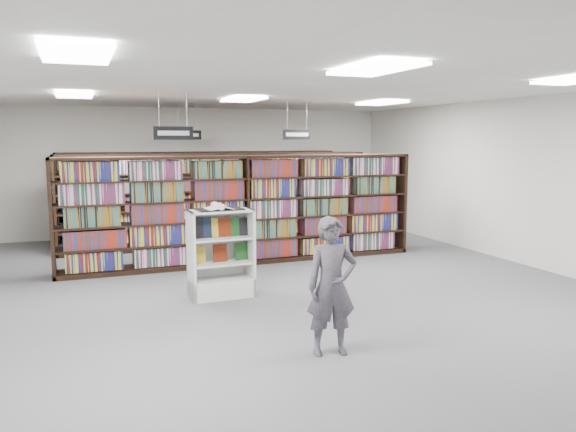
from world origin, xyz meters
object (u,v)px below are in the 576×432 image
object	(u,v)px
endcap_display	(221,267)
open_book	(219,208)
bookshelf_row_near	(244,210)
shopper	(332,286)

from	to	relation	value
endcap_display	open_book	distance (m)	0.91
bookshelf_row_near	endcap_display	world-z (taller)	bookshelf_row_near
shopper	endcap_display	bearing A→B (deg)	111.28
open_book	shopper	world-z (taller)	shopper
bookshelf_row_near	shopper	xyz separation A→B (m)	(-0.44, -4.91, -0.27)
bookshelf_row_near	open_book	world-z (taller)	bookshelf_row_near
open_book	bookshelf_row_near	bearing A→B (deg)	60.23
endcap_display	open_book	bearing A→B (deg)	-133.94
open_book	endcap_display	bearing A→B (deg)	43.74
bookshelf_row_near	endcap_display	distance (m)	2.47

